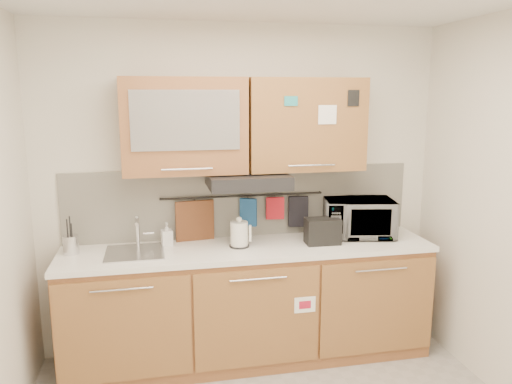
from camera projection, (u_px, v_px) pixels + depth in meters
name	position (u px, v px, depth m)	size (l,w,h in m)	color
wall_back	(242.00, 190.00, 4.02)	(3.20, 3.20, 0.00)	silver
base_cabinet	(250.00, 309.00, 3.90)	(2.80, 0.64, 0.88)	#9B6037
countertop	(249.00, 249.00, 3.80)	(2.82, 0.62, 0.04)	white
backsplash	(242.00, 202.00, 4.03)	(2.80, 0.02, 0.56)	silver
upper_cabinets	(245.00, 125.00, 3.75)	(1.82, 0.37, 0.70)	#9B6037
range_hood	(248.00, 180.00, 3.76)	(0.60, 0.46, 0.10)	black
sink	(135.00, 252.00, 3.64)	(0.42, 0.40, 0.26)	silver
utensil_rail	(243.00, 196.00, 3.98)	(0.02, 0.02, 1.30)	black
utensil_crock	(71.00, 244.00, 3.60)	(0.12, 0.12, 0.28)	silver
kettle	(239.00, 235.00, 3.77)	(0.17, 0.16, 0.23)	silver
toaster	(323.00, 231.00, 3.85)	(0.27, 0.17, 0.20)	black
microwave	(359.00, 218.00, 4.05)	(0.55, 0.37, 0.30)	#999999
soap_bottle	(167.00, 234.00, 3.80)	(0.08, 0.08, 0.18)	#999999
cutting_board	(195.00, 224.00, 3.93)	(0.30, 0.02, 0.37)	brown
oven_mitt	(248.00, 212.00, 4.00)	(0.14, 0.03, 0.23)	#1E508D
dark_pouch	(298.00, 211.00, 4.09)	(0.16, 0.05, 0.25)	black
pot_holder	(275.00, 208.00, 4.04)	(0.15, 0.02, 0.18)	#B51823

